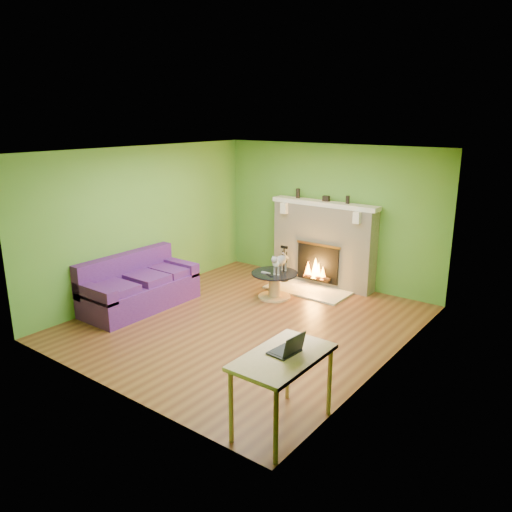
{
  "coord_description": "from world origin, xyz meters",
  "views": [
    {
      "loc": [
        4.43,
        -5.62,
        3.09
      ],
      "look_at": [
        -0.12,
        0.4,
        0.95
      ],
      "focal_mm": 35.0,
      "sensor_mm": 36.0,
      "label": 1
    }
  ],
  "objects": [
    {
      "name": "mantel_vase_left",
      "position": [
        -0.59,
        2.33,
        1.67
      ],
      "size": [
        0.08,
        0.08,
        0.18
      ],
      "primitive_type": "cylinder",
      "color": "black",
      "rests_on": "mantel"
    },
    {
      "name": "mantel",
      "position": [
        0.0,
        2.3,
        1.54
      ],
      "size": [
        2.1,
        0.28,
        0.08
      ],
      "primitive_type": "cube",
      "color": "silver",
      "rests_on": "fireplace"
    },
    {
      "name": "wall_left",
      "position": [
        -2.25,
        0.0,
        1.3
      ],
      "size": [
        0.0,
        5.0,
        5.0
      ],
      "primitive_type": "plane",
      "rotation": [
        1.57,
        0.0,
        1.57
      ],
      "color": "#50882C",
      "rests_on": "floor"
    },
    {
      "name": "wall_back",
      "position": [
        0.0,
        2.5,
        1.3
      ],
      "size": [
        5.0,
        0.0,
        5.0
      ],
      "primitive_type": "plane",
      "rotation": [
        1.57,
        0.0,
        0.0
      ],
      "color": "#50882C",
      "rests_on": "floor"
    },
    {
      "name": "mantel_box",
      "position": [
        0.02,
        2.33,
        1.63
      ],
      "size": [
        0.12,
        0.08,
        0.1
      ],
      "primitive_type": "cube",
      "color": "black",
      "rests_on": "mantel"
    },
    {
      "name": "cat",
      "position": [
        -0.21,
        1.2,
        0.64
      ],
      "size": [
        0.29,
        0.6,
        0.36
      ],
      "primitive_type": null,
      "rotation": [
        0.0,
        0.0,
        0.15
      ],
      "color": "slate",
      "rests_on": "coffee_table"
    },
    {
      "name": "remote_black",
      "position": [
        -0.27,
        0.97,
        0.47
      ],
      "size": [
        0.16,
        0.1,
        0.02
      ],
      "primitive_type": "cube",
      "rotation": [
        0.0,
        0.0,
        -0.39
      ],
      "color": "black",
      "rests_on": "coffee_table"
    },
    {
      "name": "ceiling",
      "position": [
        0.0,
        0.0,
        2.6
      ],
      "size": [
        5.0,
        5.0,
        0.0
      ],
      "primitive_type": "plane",
      "rotation": [
        3.14,
        0.0,
        0.0
      ],
      "color": "white",
      "rests_on": "wall_back"
    },
    {
      "name": "coffee_table",
      "position": [
        -0.29,
        1.15,
        0.26
      ],
      "size": [
        0.81,
        0.81,
        0.46
      ],
      "color": "tan",
      "rests_on": "floor"
    },
    {
      "name": "sofa",
      "position": [
        -1.86,
        -0.55,
        0.34
      ],
      "size": [
        0.89,
        1.93,
        0.87
      ],
      "color": "#43185B",
      "rests_on": "floor"
    },
    {
      "name": "remote_silver",
      "position": [
        -0.39,
        1.03,
        0.47
      ],
      "size": [
        0.17,
        0.05,
        0.02
      ],
      "primitive_type": "cube",
      "rotation": [
        0.0,
        0.0,
        -0.0
      ],
      "color": "gray",
      "rests_on": "coffee_table"
    },
    {
      "name": "fireplace",
      "position": [
        0.0,
        2.32,
        0.77
      ],
      "size": [
        2.1,
        0.46,
        1.58
      ],
      "color": "beige",
      "rests_on": "floor"
    },
    {
      "name": "fire_tools",
      "position": [
        -0.63,
        1.95,
        0.37
      ],
      "size": [
        0.18,
        0.18,
        0.69
      ],
      "primitive_type": null,
      "color": "black",
      "rests_on": "hearth"
    },
    {
      "name": "window_frame",
      "position": [
        2.24,
        -0.9,
        1.55
      ],
      "size": [
        0.0,
        1.2,
        1.2
      ],
      "primitive_type": "plane",
      "rotation": [
        1.57,
        0.0,
        -1.57
      ],
      "color": "silver",
      "rests_on": "wall_right"
    },
    {
      "name": "mantel_vase_right",
      "position": [
        0.45,
        2.33,
        1.65
      ],
      "size": [
        0.07,
        0.07,
        0.14
      ],
      "primitive_type": "cylinder",
      "color": "black",
      "rests_on": "mantel"
    },
    {
      "name": "window_pane",
      "position": [
        2.23,
        -0.9,
        1.55
      ],
      "size": [
        0.0,
        1.06,
        1.06
      ],
      "primitive_type": "plane",
      "rotation": [
        1.57,
        0.0,
        -1.57
      ],
      "color": "white",
      "rests_on": "wall_right"
    },
    {
      "name": "wall_right",
      "position": [
        2.25,
        0.0,
        1.3
      ],
      "size": [
        0.0,
        5.0,
        5.0
      ],
      "primitive_type": "plane",
      "rotation": [
        1.57,
        0.0,
        -1.57
      ],
      "color": "#50882C",
      "rests_on": "floor"
    },
    {
      "name": "laptop",
      "position": [
        1.93,
        -1.85,
        0.93
      ],
      "size": [
        0.29,
        0.33,
        0.23
      ],
      "primitive_type": null,
      "rotation": [
        0.0,
        0.0,
        -0.09
      ],
      "color": "black",
      "rests_on": "desk"
    },
    {
      "name": "floor",
      "position": [
        0.0,
        0.0,
        0.0
      ],
      "size": [
        5.0,
        5.0,
        0.0
      ],
      "primitive_type": "plane",
      "color": "brown",
      "rests_on": "ground"
    },
    {
      "name": "desk",
      "position": [
        1.95,
        -1.9,
        0.71
      ],
      "size": [
        0.64,
        1.1,
        0.81
      ],
      "color": "tan",
      "rests_on": "floor"
    },
    {
      "name": "hearth",
      "position": [
        0.0,
        1.8,
        0.01
      ],
      "size": [
        1.5,
        0.75,
        0.03
      ],
      "primitive_type": "cube",
      "color": "beige",
      "rests_on": "floor"
    },
    {
      "name": "wall_front",
      "position": [
        0.0,
        -2.5,
        1.3
      ],
      "size": [
        5.0,
        0.0,
        5.0
      ],
      "primitive_type": "plane",
      "rotation": [
        -1.57,
        0.0,
        0.0
      ],
      "color": "#50882C",
      "rests_on": "floor"
    }
  ]
}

